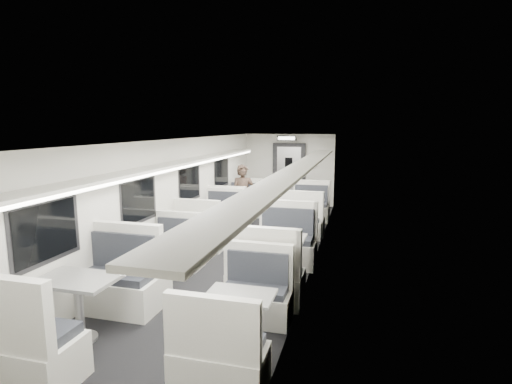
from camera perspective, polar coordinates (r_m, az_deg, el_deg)
The scene contains 19 objects.
room at distance 7.77m, azimuth -2.96°, elevation -1.50°, with size 3.24×12.24×2.64m.
booth_left_a at distance 11.29m, azimuth -2.72°, elevation -2.35°, with size 1.01×2.05×1.10m.
booth_left_b at distance 9.56m, azimuth -6.10°, elevation -4.49°, with size 1.05×2.13×1.14m.
booth_left_c at distance 7.23m, azimuth -13.76°, elevation -9.60°, with size 0.96×1.95×1.04m.
booth_left_d at distance 5.64m, azimuth -23.93°, elevation -14.96°, with size 1.16×2.36×1.26m.
booth_right_a at distance 10.67m, azimuth 7.26°, elevation -3.04°, with size 1.05×2.13×1.14m.
booth_right_b at distance 9.06m, azimuth 5.85°, elevation -5.44°, with size 0.98×1.99×1.06m.
booth_right_c at distance 6.99m, azimuth 3.03°, elevation -9.44°, with size 1.14×2.32×1.24m.
booth_right_d at distance 5.06m, azimuth -2.28°, elevation -17.86°, with size 0.98×1.99×1.07m.
passenger at distance 10.38m, azimuth -1.86°, elevation -0.71°, with size 0.62×0.40×1.69m, color black.
window_a at distance 11.40m, azimuth -4.91°, elevation 2.75°, with size 0.02×1.18×0.84m, color black.
window_b at distance 9.38m, azimuth -9.42°, elevation 1.20°, with size 0.02×1.18×0.84m, color black.
window_c at distance 7.45m, azimuth -16.33°, elevation -1.18°, with size 0.02×1.18×0.84m, color black.
window_d at distance 5.73m, azimuth -27.72°, elevation -5.03°, with size 0.02×1.18×0.84m, color black.
luggage_rack_left at distance 7.86m, azimuth -12.37°, elevation 3.69°, with size 0.46×10.40×0.09m.
luggage_rack_right at distance 7.09m, azimuth 5.88°, elevation 3.25°, with size 0.46×10.40×0.09m.
vestibule_door at distance 13.50m, azimuth 4.72°, elevation 2.47°, with size 1.10×0.13×2.10m.
exit_sign at distance 12.93m, azimuth 4.41°, elevation 7.68°, with size 0.62×0.12×0.16m.
wall_notice at distance 13.33m, azimuth 7.92°, elevation 4.31°, with size 0.32×0.02×0.40m, color silver.
Camera 1 is at (2.33, -7.26, 2.68)m, focal length 28.00 mm.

